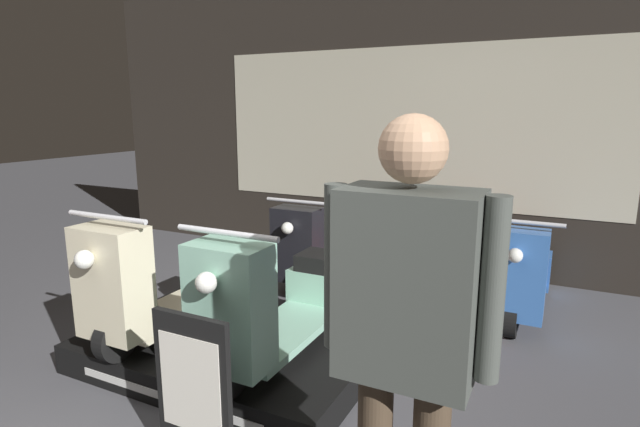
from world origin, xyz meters
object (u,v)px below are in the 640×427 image
at_px(scooter_backrow_1, 411,260).
at_px(scooter_backrow_2, 520,275).
at_px(person_right_browsing, 407,320).
at_px(scooter_backrow_0, 321,248).
at_px(scooter_display_right, 278,303).
at_px(price_sign_board, 193,394).
at_px(scooter_display_left, 171,282).

bearing_deg(scooter_backrow_1, scooter_backrow_2, 0.00).
height_order(scooter_backrow_1, person_right_browsing, person_right_browsing).
relative_size(scooter_backrow_0, scooter_backrow_2, 1.00).
bearing_deg(scooter_backrow_0, scooter_backrow_2, 0.00).
bearing_deg(scooter_backrow_1, scooter_display_right, -99.48).
height_order(scooter_backrow_0, price_sign_board, scooter_backrow_0).
distance_m(person_right_browsing, price_sign_board, 1.23).
distance_m(scooter_display_right, scooter_backrow_2, 2.29).
xyz_separation_m(scooter_display_right, person_right_browsing, (1.10, -0.96, 0.49)).
bearing_deg(scooter_display_left, scooter_backrow_2, 41.44).
relative_size(scooter_backrow_2, price_sign_board, 1.89).
bearing_deg(scooter_display_right, scooter_display_left, 180.00).
distance_m(scooter_backrow_1, price_sign_board, 2.77).
bearing_deg(scooter_backrow_0, person_right_browsing, -58.63).
height_order(scooter_backrow_2, person_right_browsing, person_right_browsing).
bearing_deg(scooter_display_left, scooter_backrow_1, 57.82).
height_order(scooter_display_left, scooter_backrow_2, scooter_display_left).
distance_m(scooter_backrow_0, person_right_browsing, 3.41).
bearing_deg(scooter_backrow_0, scooter_backrow_1, 0.00).
bearing_deg(scooter_backrow_2, scooter_display_left, -138.56).
height_order(scooter_display_right, scooter_backrow_0, scooter_display_right).
bearing_deg(scooter_display_right, scooter_backrow_2, 56.16).
bearing_deg(scooter_backrow_2, scooter_backrow_1, 180.00).
height_order(scooter_display_left, scooter_backrow_0, scooter_display_left).
distance_m(scooter_backrow_2, price_sign_board, 3.01).
xyz_separation_m(scooter_display_left, scooter_backrow_2, (2.15, 1.90, -0.20)).
height_order(scooter_display_right, person_right_browsing, person_right_browsing).
distance_m(scooter_display_left, scooter_display_right, 0.88).
height_order(scooter_display_right, price_sign_board, scooter_display_right).
distance_m(scooter_display_left, scooter_backrow_2, 2.87).
distance_m(scooter_display_right, scooter_backrow_1, 1.93).
distance_m(scooter_display_right, person_right_browsing, 1.54).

